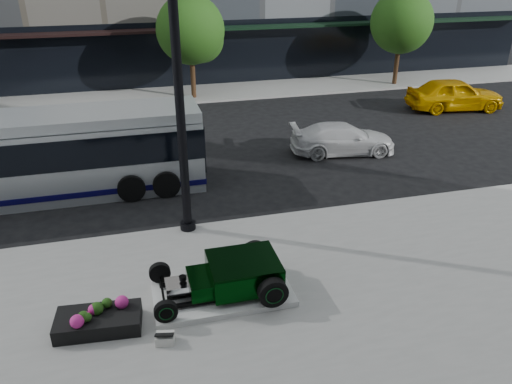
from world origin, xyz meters
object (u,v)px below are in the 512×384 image
object	(u,v)px
yellow_taxi	(455,94)
hot_rod	(235,274)
flower_planter	(98,320)
transit_bus	(26,157)
lamppost	(180,102)
white_sedan	(343,139)

from	to	relation	value
yellow_taxi	hot_rod	bearing A→B (deg)	138.89
flower_planter	transit_bus	distance (m)	8.36
yellow_taxi	flower_planter	bearing A→B (deg)	134.38
lamppost	yellow_taxi	world-z (taller)	lamppost
flower_planter	yellow_taxi	xyz separation A→B (m)	(18.38, 13.43, 0.52)
yellow_taxi	white_sedan	bearing A→B (deg)	125.88
lamppost	flower_planter	xyz separation A→B (m)	(-2.57, -3.99, -3.78)
flower_planter	white_sedan	size ratio (longest dim) A/B	0.44
transit_bus	yellow_taxi	distance (m)	21.50
white_sedan	hot_rod	bearing A→B (deg)	149.96
flower_planter	white_sedan	distance (m)	13.37
lamppost	transit_bus	bearing A→B (deg)	141.59
hot_rod	yellow_taxi	size ratio (longest dim) A/B	0.64
hot_rod	transit_bus	distance (m)	9.42
white_sedan	yellow_taxi	bearing A→B (deg)	-54.58
lamppost	transit_bus	world-z (taller)	lamppost
lamppost	flower_planter	world-z (taller)	lamppost
hot_rod	white_sedan	distance (m)	10.80
transit_bus	hot_rod	bearing A→B (deg)	-52.81
hot_rod	white_sedan	bearing A→B (deg)	52.20
flower_planter	yellow_taxi	world-z (taller)	yellow_taxi
yellow_taxi	lamppost	bearing A→B (deg)	129.06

